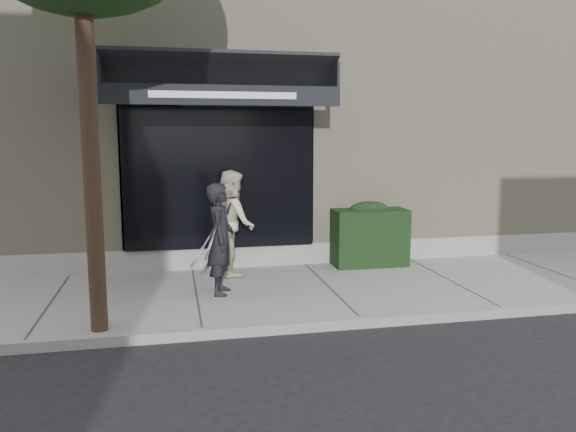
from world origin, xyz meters
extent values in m
plane|color=black|center=(0.00, 0.00, 0.00)|extent=(80.00, 80.00, 0.00)
cube|color=gray|center=(0.00, 0.00, 0.06)|extent=(20.00, 3.00, 0.12)
cube|color=gray|center=(0.00, -1.55, 0.07)|extent=(20.00, 0.10, 0.14)
cube|color=tan|center=(0.00, 5.00, 2.75)|extent=(14.00, 7.00, 5.50)
cube|color=gray|center=(0.00, 1.70, 0.25)|extent=(14.02, 0.42, 0.50)
cube|color=black|center=(-1.50, 1.55, 1.80)|extent=(3.20, 0.30, 2.60)
cube|color=gray|center=(-3.10, 1.70, 1.80)|extent=(0.08, 0.40, 2.60)
cube|color=gray|center=(0.10, 1.70, 1.80)|extent=(0.08, 0.40, 2.60)
cube|color=gray|center=(-1.50, 1.70, 3.14)|extent=(3.36, 0.40, 0.12)
cube|color=black|center=(-1.50, 1.00, 3.40)|extent=(3.60, 1.03, 0.55)
cube|color=black|center=(-1.50, 0.50, 3.01)|extent=(3.60, 0.05, 0.30)
cube|color=white|center=(-1.50, 0.47, 3.01)|extent=(2.20, 0.01, 0.10)
cube|color=black|center=(-3.28, 1.00, 3.32)|extent=(0.04, 1.00, 0.45)
cube|color=black|center=(0.28, 1.00, 3.32)|extent=(0.04, 1.00, 0.45)
cube|color=black|center=(1.10, 1.25, 0.62)|extent=(1.30, 0.70, 1.00)
ellipsoid|color=black|center=(1.10, 1.25, 1.12)|extent=(0.71, 0.38, 0.27)
cylinder|color=black|center=(-3.20, -1.30, 2.40)|extent=(0.20, 0.20, 4.80)
imported|color=black|center=(-1.63, -0.06, 0.93)|extent=(0.51, 0.66, 1.62)
torus|color=silver|center=(-1.82, -0.32, 0.86)|extent=(0.14, 0.31, 0.30)
cylinder|color=silver|center=(-1.82, -0.32, 0.86)|extent=(0.11, 0.28, 0.26)
cylinder|color=silver|center=(-1.82, -0.32, 0.86)|extent=(0.18, 0.03, 0.08)
cylinder|color=black|center=(-1.82, -0.32, 0.86)|extent=(0.20, 0.05, 0.09)
torus|color=silver|center=(-1.98, -0.35, 0.76)|extent=(0.21, 0.32, 0.27)
cylinder|color=silver|center=(-1.98, -0.35, 0.76)|extent=(0.17, 0.28, 0.23)
cylinder|color=silver|center=(-1.98, -0.35, 0.76)|extent=(0.16, 0.03, 0.11)
cylinder|color=black|center=(-1.98, -0.35, 0.76)|extent=(0.19, 0.05, 0.13)
imported|color=beige|center=(-1.33, 1.09, 0.99)|extent=(0.78, 0.93, 1.74)
torus|color=silver|center=(-1.55, 0.80, 0.85)|extent=(0.14, 0.31, 0.30)
cylinder|color=silver|center=(-1.55, 0.80, 0.85)|extent=(0.11, 0.28, 0.26)
cylinder|color=silver|center=(-1.55, 0.80, 0.85)|extent=(0.18, 0.03, 0.07)
cylinder|color=black|center=(-1.55, 0.80, 0.85)|extent=(0.20, 0.05, 0.09)
camera|label=1|loc=(-2.31, -8.05, 2.45)|focal=35.00mm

